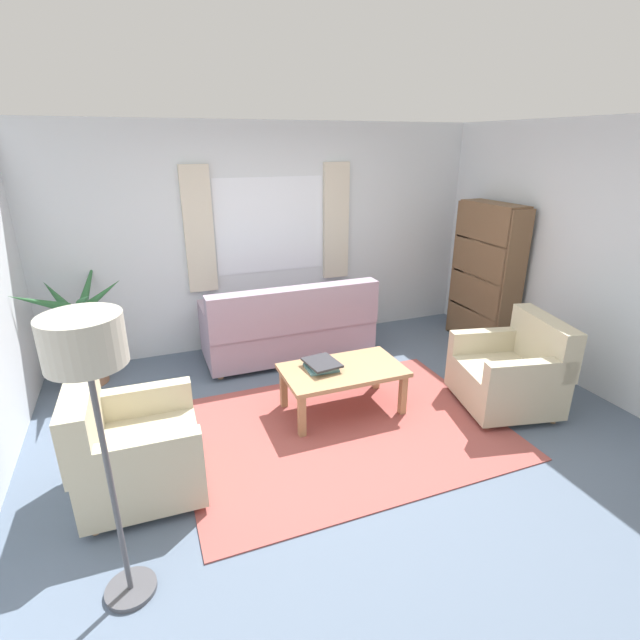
% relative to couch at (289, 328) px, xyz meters
% --- Properties ---
extents(ground_plane, '(6.24, 6.24, 0.00)m').
position_rel_couch_xyz_m(ground_plane, '(-0.01, -1.59, -0.37)').
color(ground_plane, slate).
extents(wall_back, '(5.32, 0.12, 2.60)m').
position_rel_couch_xyz_m(wall_back, '(-0.01, 0.67, 0.93)').
color(wall_back, silver).
rests_on(wall_back, ground_plane).
extents(wall_right, '(0.12, 4.40, 2.60)m').
position_rel_couch_xyz_m(wall_right, '(2.65, -1.59, 0.93)').
color(wall_right, silver).
rests_on(wall_right, ground_plane).
extents(window_with_curtains, '(1.98, 0.07, 1.40)m').
position_rel_couch_xyz_m(window_with_curtains, '(-0.01, 0.58, 1.08)').
color(window_with_curtains, white).
extents(area_rug, '(2.72, 1.99, 0.01)m').
position_rel_couch_xyz_m(area_rug, '(-0.01, -1.59, -0.36)').
color(area_rug, '#9E4C47').
rests_on(area_rug, ground_plane).
extents(couch, '(1.90, 0.82, 0.92)m').
position_rel_couch_xyz_m(couch, '(0.00, 0.00, 0.00)').
color(couch, '#998499').
rests_on(couch, ground_plane).
extents(armchair_left, '(0.84, 0.86, 0.88)m').
position_rel_couch_xyz_m(armchair_left, '(-1.73, -1.74, -0.01)').
color(armchair_left, '#BCB293').
rests_on(armchair_left, ground_plane).
extents(armchair_right, '(0.98, 1.00, 0.88)m').
position_rel_couch_xyz_m(armchair_right, '(1.61, -1.78, -0.01)').
color(armchair_right, '#BCB293').
rests_on(armchair_right, ground_plane).
extents(coffee_table, '(1.10, 0.64, 0.44)m').
position_rel_couch_xyz_m(coffee_table, '(0.10, -1.29, 0.01)').
color(coffee_table, '#A87F56').
rests_on(coffee_table, ground_plane).
extents(book_stack_on_table, '(0.31, 0.36, 0.07)m').
position_rel_couch_xyz_m(book_stack_on_table, '(-0.08, -1.22, 0.11)').
color(book_stack_on_table, '#5B8E93').
rests_on(book_stack_on_table, coffee_table).
extents(potted_plant, '(0.99, 1.20, 1.25)m').
position_rel_couch_xyz_m(potted_plant, '(-2.16, 0.19, 0.08)').
color(potted_plant, '#9E6B4C').
rests_on(potted_plant, ground_plane).
extents(bookshelf, '(0.30, 0.94, 1.72)m').
position_rel_couch_xyz_m(bookshelf, '(2.34, -0.43, 0.52)').
color(bookshelf, brown).
rests_on(bookshelf, ground_plane).
extents(standing_lamp, '(0.36, 0.36, 1.66)m').
position_rel_couch_xyz_m(standing_lamp, '(-1.78, -2.61, 1.04)').
color(standing_lamp, '#4C4C51').
rests_on(standing_lamp, ground_plane).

